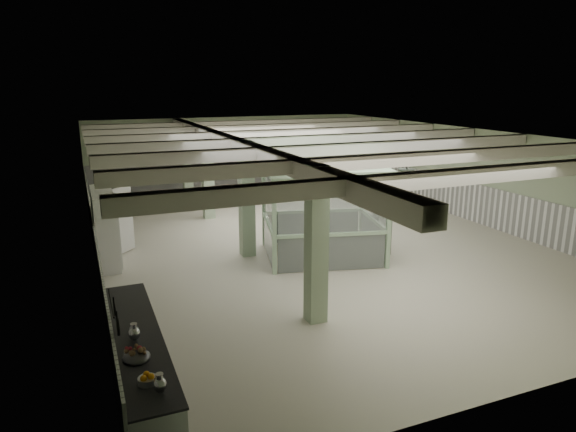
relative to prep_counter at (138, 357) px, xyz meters
name	(u,v)px	position (x,y,z in m)	size (l,w,h in m)	color
floor	(306,237)	(6.54, 7.00, -0.46)	(20.00, 20.00, 0.00)	beige
ceiling	(307,135)	(6.54, 7.00, 3.14)	(14.00, 20.00, 0.02)	white
wall_back	(227,152)	(6.54, 17.00, 1.34)	(14.00, 0.02, 3.60)	#A8BA95
wall_front	(551,295)	(6.54, -3.00, 1.34)	(14.00, 0.02, 3.60)	#A8BA95
wall_left	(90,205)	(-0.46, 7.00, 1.34)	(0.02, 20.00, 3.60)	#A8BA95
wall_right	(468,174)	(13.54, 7.00, 1.34)	(0.02, 20.00, 3.60)	#A8BA95
wainscot_left	(94,239)	(-0.43, 7.00, 0.29)	(0.05, 19.90, 1.50)	white
wainscot_right	(465,200)	(13.52, 7.00, 0.29)	(0.05, 19.90, 1.50)	white
wainscot_back	(228,172)	(6.54, 16.98, 0.29)	(13.90, 0.05, 1.50)	white
girder	(236,145)	(4.04, 7.00, 2.92)	(0.45, 19.90, 0.40)	silver
beam_a	(459,177)	(6.54, -0.50, 2.96)	(13.90, 0.35, 0.32)	silver
beam_b	(391,160)	(6.54, 2.00, 2.96)	(13.90, 0.35, 0.32)	silver
beam_c	(343,149)	(6.54, 4.50, 2.96)	(13.90, 0.35, 0.32)	silver
beam_d	(307,140)	(6.54, 7.00, 2.96)	(13.90, 0.35, 0.32)	silver
beam_e	(280,134)	(6.54, 9.50, 2.96)	(13.90, 0.35, 0.32)	silver
beam_f	(258,128)	(6.54, 12.00, 2.96)	(13.90, 0.35, 0.32)	silver
beam_g	(241,124)	(6.54, 14.50, 2.96)	(13.90, 0.35, 0.32)	silver
column_a	(316,245)	(4.04, 1.00, 1.34)	(0.42, 0.42, 3.60)	#A8C19C
column_b	(247,199)	(4.04, 6.00, 1.34)	(0.42, 0.42, 3.60)	#A8C19C
column_c	(208,174)	(4.04, 11.00, 1.34)	(0.42, 0.42, 3.60)	#A8C19C
column_d	(187,160)	(4.04, 15.00, 1.34)	(0.42, 0.42, 3.60)	#A8C19C
hook_rail	(111,303)	(-0.39, -0.60, 1.39)	(0.02, 0.02, 1.20)	black
pendant_front	(407,174)	(7.04, 2.00, 2.59)	(0.44, 0.44, 0.22)	#2E3E30
pendant_mid	(314,149)	(7.04, 7.50, 2.59)	(0.44, 0.44, 0.22)	#2E3E30
pendant_back	(266,136)	(7.04, 12.50, 2.59)	(0.44, 0.44, 0.22)	#2E3E30
prep_counter	(138,357)	(0.00, 0.00, 0.00)	(0.87, 4.97, 0.91)	#ACACB0
pitcher_near	(134,332)	(-0.04, -0.15, 0.59)	(0.21, 0.24, 0.30)	#ACACB0
pitcher_far	(160,383)	(0.13, -1.93, 0.59)	(0.20, 0.23, 0.29)	#ACACB0
veg_colander	(136,354)	(-0.09, -0.87, 0.54)	(0.45, 0.45, 0.21)	#3B3A3F
orange_bowl	(147,381)	(-0.02, -1.65, 0.49)	(0.28, 0.28, 0.10)	#B2B2B7
skillet_near	(118,327)	(-0.34, -1.06, 1.17)	(0.28, 0.28, 0.04)	black
skillet_far	(114,309)	(-0.34, -0.38, 1.17)	(0.23, 0.23, 0.03)	black
walkin_cooler	(106,227)	(-0.08, 6.96, 0.64)	(1.09, 2.41, 2.21)	white
guard_booth	(323,196)	(6.17, 5.03, 1.46)	(4.20, 3.80, 2.90)	#A3C79F
filing_cabinet	(382,231)	(8.09, 4.63, 0.23)	(0.44, 0.63, 1.38)	#5F6252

